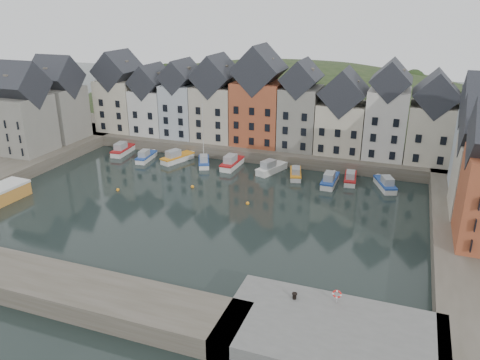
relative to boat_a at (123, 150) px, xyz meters
The scene contains 20 objects.
ground 30.22m from the boat_a, 38.87° to the right, with size 260.00×260.00×0.00m, color black.
far_quay 25.98m from the boat_a, 25.14° to the left, with size 90.00×16.00×2.00m, color #514C3E.
near_quay 59.92m from the boat_a, 40.56° to the right, with size 18.00×10.00×2.00m, color #60605E.
near_wall 43.14m from the boat_a, 71.73° to the right, with size 50.00×6.00×2.00m, color #514C3E.
hillside 47.71m from the boat_a, 57.56° to the left, with size 153.60×70.40×64.00m.
far_terrace 29.37m from the boat_a, 18.68° to the left, with size 72.37×8.16×17.78m.
left_terrace 15.86m from the boat_a, 156.37° to the right, with size 7.65×17.00×15.69m.
mooring_buoys 23.82m from the boat_a, 34.92° to the right, with size 20.50×5.50×0.50m.
boat_a is the anchor object (origin of this frame).
boat_b 6.34m from the boat_a, 17.69° to the right, with size 2.43×5.96×2.23m.
boat_c 11.57m from the boat_a, ahead, with size 4.14×6.82×2.50m.
boat_d 16.93m from the boat_a, ahead, with size 4.00×5.93×10.92m.
boat_e 21.86m from the boat_a, ahead, with size 2.30×6.84×2.60m.
boat_f 28.87m from the boat_a, ahead, with size 4.15×6.73×2.47m.
boat_g 33.29m from the boat_a, ahead, with size 3.04×5.80×2.13m.
boat_h 39.10m from the boat_a, ahead, with size 2.02×6.35×2.43m.
boat_i 41.86m from the boat_a, ahead, with size 2.29×5.82×2.18m.
boat_j 47.24m from the boat_a, ahead, with size 3.97×6.32×2.32m.
mooring_bollard 55.25m from the boat_a, 40.96° to the right, with size 0.48×0.48×0.56m.
life_ring_post 57.60m from the boat_a, 38.09° to the right, with size 0.80×0.17×1.30m.
Camera 1 is at (25.69, -51.74, 26.78)m, focal length 35.00 mm.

